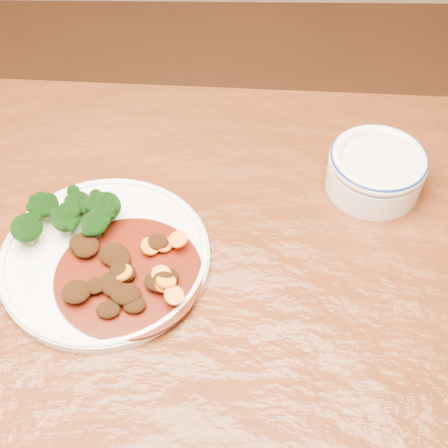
{
  "coord_description": "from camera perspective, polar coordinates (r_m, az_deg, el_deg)",
  "views": [
    {
      "loc": [
        0.11,
        -0.42,
        1.42
      ],
      "look_at": [
        0.1,
        0.12,
        0.77
      ],
      "focal_mm": 50.0,
      "sensor_mm": 36.0,
      "label": 1
    }
  ],
  "objects": [
    {
      "name": "dining_table",
      "position": [
        0.87,
        -7.08,
        -10.47
      ],
      "size": [
        1.54,
        0.97,
        0.75
      ],
      "rotation": [
        0.0,
        0.0,
        -0.05
      ],
      "color": "#59220F",
      "rests_on": "ground"
    },
    {
      "name": "dinner_plate",
      "position": [
        0.84,
        -10.85,
        -2.91
      ],
      "size": [
        0.28,
        0.28,
        0.02
      ],
      "rotation": [
        0.0,
        0.0,
        -0.01
      ],
      "color": "white",
      "rests_on": "dining_table"
    },
    {
      "name": "broccoli_florets",
      "position": [
        0.86,
        -13.92,
        0.84
      ],
      "size": [
        0.14,
        0.09,
        0.05
      ],
      "color": "#68934C",
      "rests_on": "dinner_plate"
    },
    {
      "name": "mince_stew",
      "position": [
        0.8,
        -9.35,
        -4.49
      ],
      "size": [
        0.19,
        0.19,
        0.03
      ],
      "color": "#471207",
      "rests_on": "dinner_plate"
    },
    {
      "name": "dip_bowl",
      "position": [
        0.92,
        13.73,
        4.91
      ],
      "size": [
        0.14,
        0.14,
        0.06
      ],
      "rotation": [
        0.0,
        0.0,
        0.07
      ],
      "color": "silver",
      "rests_on": "dining_table"
    }
  ]
}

